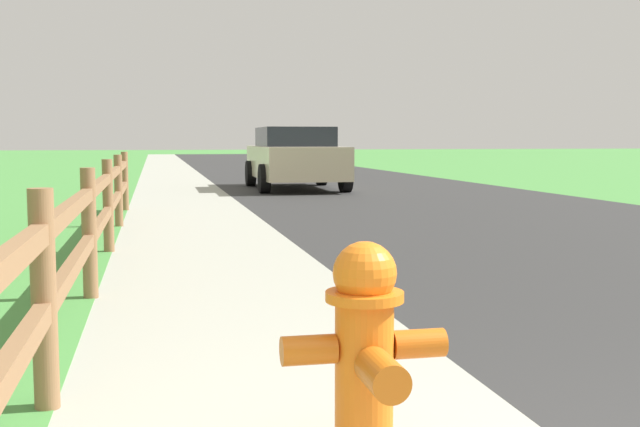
{
  "coord_description": "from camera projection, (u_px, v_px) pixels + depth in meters",
  "views": [
    {
      "loc": [
        -1.55,
        -1.33,
        1.19
      ],
      "look_at": [
        0.05,
        6.13,
        0.46
      ],
      "focal_mm": 43.42,
      "sensor_mm": 36.0,
      "label": 1
    }
  ],
  "objects": [
    {
      "name": "road_asphalt",
      "position": [
        293.0,
        171.0,
        28.74
      ],
      "size": [
        7.0,
        66.0,
        0.01
      ],
      "primitive_type": "cube",
      "color": "#2F2F2F",
      "rests_on": "ground"
    },
    {
      "name": "rail_fence",
      "position": [
        100.0,
        208.0,
        6.94
      ],
      "size": [
        0.11,
        12.33,
        0.98
      ],
      "color": "olive",
      "rests_on": "ground"
    },
    {
      "name": "parked_suv_beige",
      "position": [
        295.0,
        157.0,
        18.43
      ],
      "size": [
        2.08,
        4.33,
        1.47
      ],
      "color": "#C6B793",
      "rests_on": "ground"
    },
    {
      "name": "grass_verge",
      "position": [
        68.0,
        173.0,
        27.07
      ],
      "size": [
        5.0,
        66.0,
        0.0
      ],
      "primitive_type": "cube",
      "color": "#499040",
      "rests_on": "ground"
    },
    {
      "name": "curb_concrete",
      "position": [
        113.0,
        173.0,
        27.38
      ],
      "size": [
        6.0,
        66.0,
        0.01
      ],
      "primitive_type": "cube",
      "color": "#A7A899",
      "rests_on": "ground"
    },
    {
      "name": "fire_hydrant",
      "position": [
        365.0,
        353.0,
        2.78
      ],
      "size": [
        0.61,
        0.5,
        0.83
      ],
      "color": "orange",
      "rests_on": "ground"
    },
    {
      "name": "ground_plane",
      "position": [
        201.0,
        174.0,
        26.06
      ],
      "size": [
        120.0,
        120.0,
        0.0
      ],
      "primitive_type": "plane",
      "color": "#499040"
    }
  ]
}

